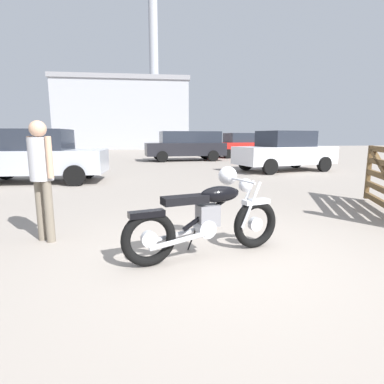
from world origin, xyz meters
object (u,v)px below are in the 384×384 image
(red_hatchback_near, at_px, (285,151))
(blue_hatchback_right, at_px, (36,156))
(vintage_motorcycle, at_px, (209,216))
(pale_sedan_back, at_px, (240,145))
(silver_sedan_mid, at_px, (187,145))
(bystander, at_px, (41,169))

(red_hatchback_near, distance_m, blue_hatchback_right, 9.41)
(vintage_motorcycle, xyz_separation_m, pale_sedan_back, (6.57, 17.23, 0.34))
(vintage_motorcycle, relative_size, red_hatchback_near, 0.46)
(silver_sedan_mid, bearing_deg, vintage_motorcycle, 78.80)
(pale_sedan_back, bearing_deg, red_hatchback_near, -105.93)
(red_hatchback_near, bearing_deg, pale_sedan_back, -108.86)
(blue_hatchback_right, bearing_deg, bystander, 110.73)
(silver_sedan_mid, distance_m, pale_sedan_back, 4.80)
(vintage_motorcycle, xyz_separation_m, bystander, (-2.12, 0.94, 0.53))
(vintage_motorcycle, xyz_separation_m, blue_hatchback_right, (-3.85, 6.98, 0.34))
(blue_hatchback_right, xyz_separation_m, silver_sedan_mid, (6.22, 7.93, 0.10))
(bystander, bearing_deg, red_hatchback_near, -4.50)
(vintage_motorcycle, distance_m, silver_sedan_mid, 15.10)
(blue_hatchback_right, bearing_deg, pale_sedan_back, -130.81)
(bystander, distance_m, red_hatchback_near, 10.71)
(blue_hatchback_right, bearing_deg, red_hatchback_near, -165.72)
(bystander, bearing_deg, blue_hatchback_right, 56.30)
(red_hatchback_near, bearing_deg, blue_hatchback_right, -1.70)
(bystander, bearing_deg, pale_sedan_back, 12.16)
(red_hatchback_near, bearing_deg, vintage_motorcycle, 46.32)
(pale_sedan_back, bearing_deg, blue_hatchback_right, -143.87)
(bystander, distance_m, silver_sedan_mid, 14.67)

